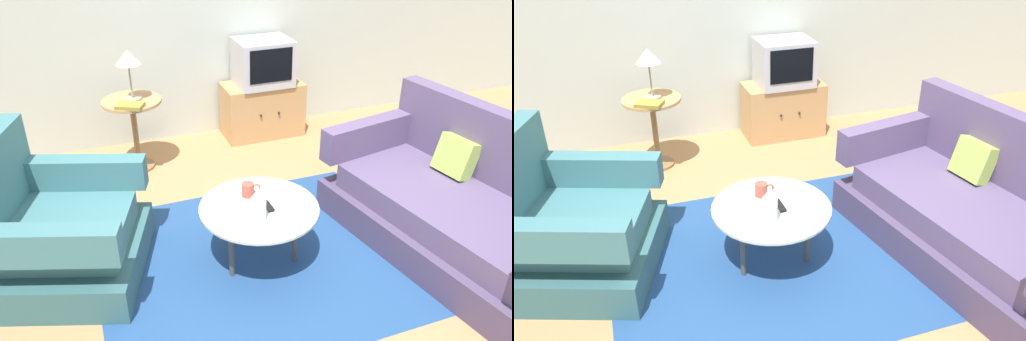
% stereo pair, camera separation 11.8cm
% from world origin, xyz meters
% --- Properties ---
extents(ground_plane, '(16.00, 16.00, 0.00)m').
position_xyz_m(ground_plane, '(0.00, 0.00, 0.00)').
color(ground_plane, '#AD7F51').
extents(area_rug, '(2.14, 1.82, 0.00)m').
position_xyz_m(area_rug, '(-0.09, 0.07, 0.00)').
color(area_rug, navy).
rests_on(area_rug, ground).
extents(armchair, '(1.18, 1.20, 0.94)m').
position_xyz_m(armchair, '(-1.35, 0.39, 0.31)').
color(armchair, '#325C60').
rests_on(armchair, ground).
extents(couch, '(1.22, 1.93, 0.93)m').
position_xyz_m(couch, '(1.24, -0.25, 0.30)').
color(couch, '#4B3E5C').
rests_on(couch, ground).
extents(coffee_table, '(0.78, 0.78, 0.43)m').
position_xyz_m(coffee_table, '(-0.10, 0.07, 0.39)').
color(coffee_table, '#B2C6C1').
rests_on(coffee_table, ground).
extents(side_table, '(0.51, 0.51, 0.65)m').
position_xyz_m(side_table, '(-0.65, 1.68, 0.47)').
color(side_table, tan).
rests_on(side_table, ground).
extents(tv_stand, '(0.79, 0.43, 0.54)m').
position_xyz_m(tv_stand, '(0.66, 1.97, 0.27)').
color(tv_stand, tan).
rests_on(tv_stand, ground).
extents(television, '(0.53, 0.44, 0.44)m').
position_xyz_m(television, '(0.66, 1.96, 0.76)').
color(television, '#B7B7BC').
rests_on(television, tv_stand).
extents(table_lamp, '(0.21, 0.21, 0.43)m').
position_xyz_m(table_lamp, '(-0.64, 1.68, 0.99)').
color(table_lamp, '#9E937A').
rests_on(table_lamp, side_table).
extents(vase, '(0.09, 0.09, 0.24)m').
position_xyz_m(vase, '(-0.15, -0.07, 0.54)').
color(vase, white).
rests_on(vase, coffee_table).
extents(mug, '(0.13, 0.08, 0.09)m').
position_xyz_m(mug, '(-0.11, 0.23, 0.47)').
color(mug, '#B74C3D').
rests_on(mug, coffee_table).
extents(tv_remote_dark, '(0.05, 0.14, 0.02)m').
position_xyz_m(tv_remote_dark, '(-0.04, 0.05, 0.44)').
color(tv_remote_dark, black).
rests_on(tv_remote_dark, coffee_table).
extents(tv_remote_silver, '(0.11, 0.18, 0.02)m').
position_xyz_m(tv_remote_silver, '(0.17, 0.02, 0.44)').
color(tv_remote_silver, '#B2B2B7').
rests_on(tv_remote_silver, coffee_table).
extents(book, '(0.26, 0.23, 0.03)m').
position_xyz_m(book, '(-0.68, 1.51, 0.67)').
color(book, olive).
rests_on(book, side_table).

